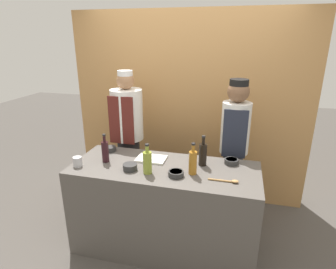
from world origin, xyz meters
TOP-DOWN VIEW (x-y plane):
  - ground_plane at (0.00, 0.00)m, footprint 14.00×14.00m
  - cabinet_wall at (0.00, 1.18)m, footprint 3.02×0.18m
  - counter at (0.00, 0.00)m, footprint 1.79×0.73m
  - sauce_bowl_brown at (0.15, -0.15)m, footprint 0.14×0.14m
  - sauce_bowl_purple at (-0.66, 0.23)m, footprint 0.12×0.12m
  - sauce_bowl_green at (0.61, 0.24)m, footprint 0.13×0.13m
  - sauce_bowl_white at (-0.29, -0.13)m, footprint 0.13×0.13m
  - cutting_board at (-0.17, 0.13)m, footprint 0.29×0.21m
  - bottle_amber at (0.28, -0.06)m, footprint 0.07×0.07m
  - bottle_wine at (-0.60, -0.02)m, footprint 0.07×0.07m
  - bottle_oil at (-0.11, -0.15)m, footprint 0.08×0.08m
  - bottle_soy at (0.35, 0.14)m, footprint 0.08×0.08m
  - cup_steel at (-0.81, -0.19)m, footprint 0.08×0.08m
  - wooden_spoon at (0.60, -0.14)m, footprint 0.26×0.04m
  - chef_left at (-0.62, 0.63)m, footprint 0.37×0.37m
  - chef_right at (0.62, 0.63)m, footprint 0.31×0.31m

SIDE VIEW (x-z plane):
  - ground_plane at x=0.00m, z-range 0.00..0.00m
  - counter at x=0.00m, z-range 0.00..0.91m
  - cutting_board at x=-0.17m, z-range 0.91..0.93m
  - wooden_spoon at x=0.60m, z-range 0.91..0.94m
  - chef_left at x=-0.62m, z-range 0.07..1.80m
  - sauce_bowl_brown at x=0.15m, z-range 0.91..0.96m
  - chef_right at x=0.62m, z-range 0.10..1.78m
  - sauce_bowl_green at x=0.61m, z-range 0.91..0.96m
  - sauce_bowl_purple at x=-0.66m, z-range 0.91..0.96m
  - sauce_bowl_white at x=-0.29m, z-range 0.91..0.97m
  - cup_steel at x=-0.81m, z-range 0.91..1.00m
  - bottle_oil at x=-0.11m, z-range 0.88..1.16m
  - bottle_wine at x=-0.60m, z-range 0.88..1.17m
  - bottle_amber at x=0.28m, z-range 0.88..1.17m
  - bottle_soy at x=0.35m, z-range 0.88..1.18m
  - cabinet_wall at x=0.00m, z-range 0.00..2.40m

